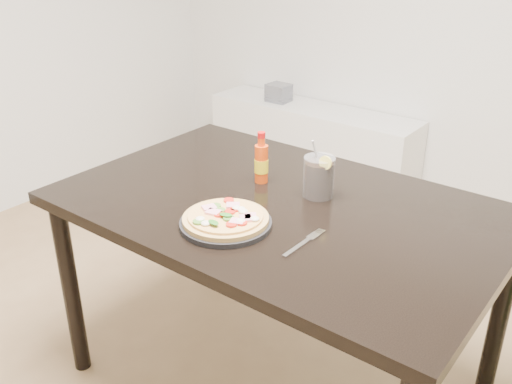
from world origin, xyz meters
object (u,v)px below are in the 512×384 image
Objects in this scene: dining_table at (278,225)px; pizza at (226,218)px; hot_sauce_bottle at (261,163)px; cola_cup at (319,178)px; media_console at (311,145)px; plate at (226,223)px; fork at (305,242)px.

pizza is (-0.03, -0.22, 0.11)m from dining_table.
pizza is at bearing -70.77° from hot_sauce_bottle.
media_console is (-0.98, 1.53, -0.56)m from cola_cup.
fork is (0.24, 0.06, -0.01)m from plate.
cola_cup is (0.10, 0.34, 0.06)m from plate.
hot_sauce_bottle is (-0.11, 0.32, 0.06)m from plate.
pizza is at bearing -64.84° from media_console.
plate is 1.42× the size of cola_cup.
plate is 0.25m from fork.
plate is 1.44× the size of fork.
hot_sauce_bottle is at bearing -173.05° from cola_cup.
pizza is 0.36m from cola_cup.
cola_cup is at bearing 116.79° from fork.
fork is (0.21, -0.16, 0.09)m from dining_table.
plate is 0.02m from pizza.
dining_table is 5.15× the size of plate.
hot_sauce_bottle is 0.21m from cola_cup.
cola_cup is (0.07, 0.12, 0.15)m from dining_table.
cola_cup reaches higher than plate.
cola_cup is at bearing 73.08° from plate.
hot_sauce_bottle is 0.13× the size of media_console.
hot_sauce_bottle is (-0.11, 0.32, 0.04)m from pizza.
media_console is at bearing 115.12° from plate.
plate reaches higher than media_console.
plate is at bearing -64.88° from media_console.
hot_sauce_bottle reaches higher than fork.
cola_cup is at bearing 6.95° from hot_sauce_bottle.
plate is at bearing -164.57° from fork.
cola_cup is 0.14× the size of media_console.
dining_table reaches higher than media_console.
plate is 1.51× the size of hot_sauce_bottle.
media_console is at bearing 118.90° from dining_table.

